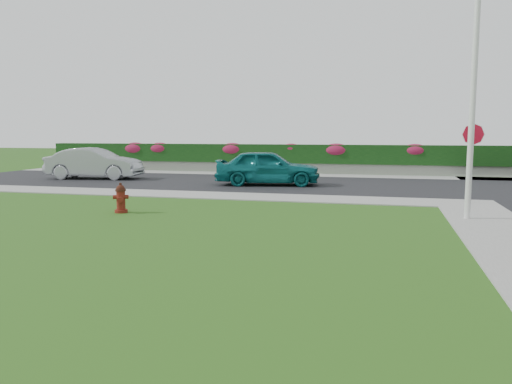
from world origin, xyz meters
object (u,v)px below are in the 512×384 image
(sedan_silver, at_px, (94,163))
(stop_sign, at_px, (473,144))
(utility_pole, at_px, (472,108))
(fire_hydrant, at_px, (121,199))
(sedan_teal, at_px, (268,167))

(sedan_silver, xyz_separation_m, stop_sign, (17.26, -4.78, 1.19))
(sedan_silver, bearing_deg, stop_sign, -113.29)
(utility_pole, distance_m, stop_sign, 3.52)
(utility_pole, bearing_deg, sedan_silver, 154.10)
(fire_hydrant, bearing_deg, utility_pole, -14.88)
(sedan_teal, bearing_deg, sedan_silver, 74.98)
(fire_hydrant, height_order, utility_pole, utility_pole)
(sedan_teal, relative_size, stop_sign, 1.73)
(fire_hydrant, bearing_deg, sedan_teal, 51.45)
(sedan_silver, relative_size, stop_sign, 1.77)
(sedan_teal, height_order, sedan_silver, sedan_teal)
(sedan_teal, distance_m, sedan_silver, 9.36)
(fire_hydrant, distance_m, utility_pole, 10.29)
(utility_pole, bearing_deg, stop_sign, 80.16)
(sedan_teal, distance_m, utility_pole, 10.60)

